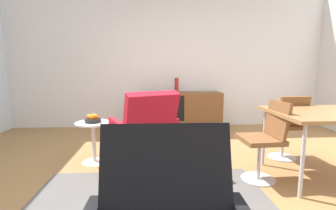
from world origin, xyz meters
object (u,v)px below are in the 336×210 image
side_table_round (94,137)px  dining_chair_back_left (287,125)px  sideboard (180,107)px  vase_cobalt (177,85)px  fruit_bowl (93,119)px  lounge_chair_red (146,130)px  dining_chair_near_window (266,137)px

side_table_round → dining_chair_back_left: bearing=-1.6°
sideboard → dining_chair_back_left: 2.11m
vase_cobalt → side_table_round: 2.14m
dining_chair_back_left → sideboard: bearing=124.6°
dining_chair_back_left → fruit_bowl: size_ratio=4.28×
vase_cobalt → sideboard: bearing=-1.5°
dining_chair_back_left → lounge_chair_red: lounge_chair_red is taller
side_table_round → fruit_bowl: fruit_bowl is taller
side_table_round → vase_cobalt: bearing=53.9°
sideboard → dining_chair_near_window: dining_chair_near_window is taller
dining_chair_back_left → dining_chair_near_window: bearing=-134.3°
vase_cobalt → dining_chair_near_window: vase_cobalt is taller
sideboard → lounge_chair_red: lounge_chair_red is taller
dining_chair_near_window → dining_chair_back_left: bearing=45.7°
lounge_chair_red → side_table_round: 0.72m
fruit_bowl → sideboard: bearing=52.3°
sideboard → dining_chair_back_left: bearing=-55.4°
lounge_chair_red → side_table_round: size_ratio=1.82×
sideboard → side_table_round: size_ratio=3.08×
dining_chair_back_left → dining_chair_near_window: same height
vase_cobalt → dining_chair_back_left: (1.27, -1.74, -0.39)m
dining_chair_back_left → lounge_chair_red: (-1.82, -0.16, -0.00)m
sideboard → vase_cobalt: size_ratio=5.64×
vase_cobalt → lounge_chair_red: (-0.55, -1.90, -0.39)m
sideboard → fruit_bowl: size_ratio=8.00×
vase_cobalt → dining_chair_back_left: size_ratio=0.33×
dining_chair_back_left → side_table_round: 2.49m
side_table_round → lounge_chair_red: bearing=-18.7°
vase_cobalt → dining_chair_back_left: vase_cobalt is taller
dining_chair_back_left → dining_chair_near_window: 0.78m
sideboard → dining_chair_near_window: size_ratio=1.87×
lounge_chair_red → dining_chair_near_window: bearing=-17.3°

